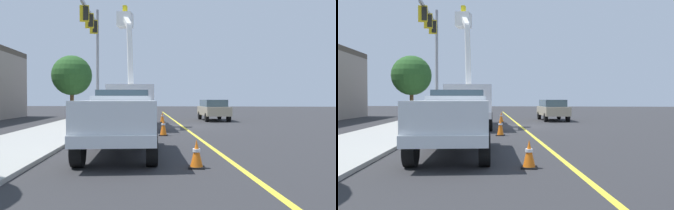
% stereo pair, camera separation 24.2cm
% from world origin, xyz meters
% --- Properties ---
extents(ground, '(120.00, 120.00, 0.00)m').
position_xyz_m(ground, '(0.00, 0.00, 0.00)').
color(ground, '#2D2D30').
extents(sidewalk_far_side, '(59.73, 13.84, 0.12)m').
position_xyz_m(sidewalk_far_side, '(-1.22, 6.98, 0.06)').
color(sidewalk_far_side, '#9E9E99').
rests_on(sidewalk_far_side, ground).
extents(lane_centre_stripe, '(49.29, 8.74, 0.01)m').
position_xyz_m(lane_centre_stripe, '(0.00, 0.00, 0.00)').
color(lane_centre_stripe, yellow).
rests_on(lane_centre_stripe, ground).
extents(utility_bucket_truck, '(8.51, 3.87, 7.67)m').
position_xyz_m(utility_bucket_truck, '(-0.61, 3.11, 1.63)').
color(utility_bucket_truck, white).
rests_on(utility_bucket_truck, ground).
extents(service_pickup_truck, '(5.88, 3.03, 2.06)m').
position_xyz_m(service_pickup_truck, '(-11.25, 1.25, 1.12)').
color(service_pickup_truck, silver).
rests_on(service_pickup_truck, ground).
extents(passing_minivan, '(5.05, 2.70, 1.69)m').
position_xyz_m(passing_minivan, '(6.35, -2.13, 0.97)').
color(passing_minivan, tan).
rests_on(passing_minivan, ground).
extents(traffic_cone_leading, '(0.40, 0.40, 0.72)m').
position_xyz_m(traffic_cone_leading, '(-12.99, -1.15, 0.35)').
color(traffic_cone_leading, black).
rests_on(traffic_cone_leading, ground).
extents(traffic_cone_mid_front, '(0.40, 0.40, 0.89)m').
position_xyz_m(traffic_cone_mid_front, '(-5.52, 0.58, 0.44)').
color(traffic_cone_mid_front, black).
rests_on(traffic_cone_mid_front, ground).
extents(traffic_cone_mid_rear, '(0.40, 0.40, 0.79)m').
position_xyz_m(traffic_cone_mid_rear, '(3.80, 1.76, 0.39)').
color(traffic_cone_mid_rear, black).
rests_on(traffic_cone_mid_rear, ground).
extents(traffic_signal_mast, '(6.71, 1.38, 8.72)m').
position_xyz_m(traffic_signal_mast, '(2.26, 6.55, 5.93)').
color(traffic_signal_mast, gray).
rests_on(traffic_signal_mast, ground).
extents(street_tree_right, '(3.40, 3.40, 5.48)m').
position_xyz_m(street_tree_right, '(6.45, 9.88, 3.76)').
color(street_tree_right, brown).
rests_on(street_tree_right, ground).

